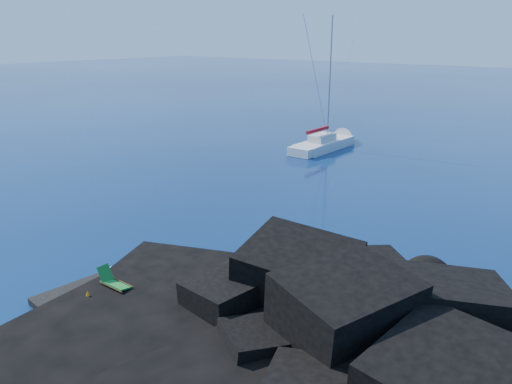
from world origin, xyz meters
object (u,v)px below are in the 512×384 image
Objects in this scene: sailboat at (324,149)px; sunbather at (157,321)px; marker_cone at (88,296)px; deck_chair at (116,280)px.

sailboat is 8.37× the size of sunbather.
sailboat is at bearing 112.40° from sunbather.
marker_cone reaches higher than sunbather.
deck_chair reaches higher than sunbather.
marker_cone is (-0.27, -1.38, -0.33)m from deck_chair.
deck_chair is 3.20× the size of marker_cone.
deck_chair is 1.44m from marker_cone.
deck_chair is 3.85m from sunbather.
sunbather is 4.10m from marker_cone.
deck_chair is 1.04× the size of sunbather.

